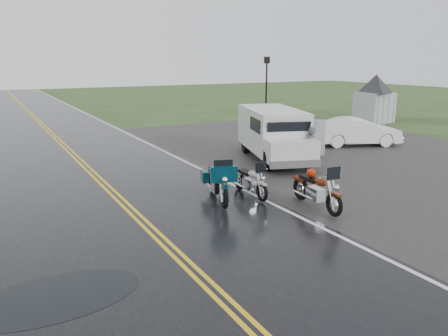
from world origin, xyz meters
name	(u,v)px	position (x,y,z in m)	size (l,w,h in m)	color
ground	(161,241)	(0.00, 0.00, 0.00)	(120.00, 120.00, 0.00)	#2D471E
road	(77,158)	(0.00, 10.00, 0.02)	(8.00, 100.00, 0.04)	black
parking_pad	(351,154)	(11.00, 5.00, 0.01)	(14.00, 24.00, 0.03)	black
visitor_center	(376,86)	(20.00, 12.00, 2.40)	(16.00, 10.00, 4.80)	#A8AAAD
motorcycle_red	(335,195)	(4.59, -0.83, 0.66)	(0.82, 2.24, 1.33)	#5E1D0A
motorcycle_teal	(224,187)	(2.33, 1.14, 0.70)	(0.86, 2.37, 1.40)	#052C3A
motorcycle_silver	(262,185)	(3.61, 1.16, 0.58)	(0.72, 1.97, 1.16)	#B2B5BA
van_white	(267,143)	(5.93, 4.31, 1.09)	(2.08, 5.55, 2.18)	silver
person_at_van	(310,149)	(7.51, 3.71, 0.82)	(0.60, 0.39, 1.64)	#47474C
sedan_white	(357,132)	(12.72, 6.34, 0.68)	(1.44, 4.13, 1.36)	white
lamp_post_far_right	(266,91)	(12.69, 14.26, 2.19)	(0.38, 0.38, 4.38)	black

